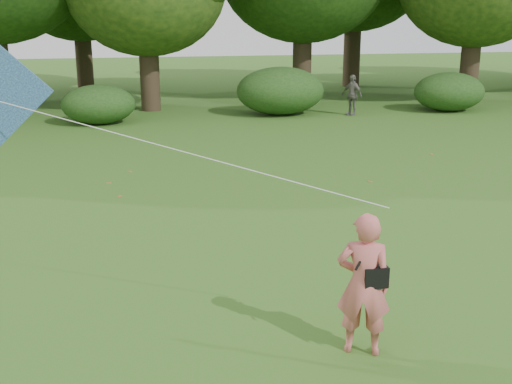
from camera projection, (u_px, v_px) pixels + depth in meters
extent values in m
plane|color=#265114|center=(378.00, 342.00, 8.17)|extent=(100.00, 100.00, 0.00)
imported|color=#CF6361|center=(364.00, 284.00, 7.72)|extent=(0.77, 0.65, 1.80)
imported|color=slate|center=(352.00, 95.00, 25.20)|extent=(0.83, 1.00, 1.59)
cube|color=black|center=(374.00, 276.00, 7.68)|extent=(0.30, 0.20, 0.26)
cylinder|color=black|center=(367.00, 250.00, 7.55)|extent=(0.33, 0.14, 0.47)
cylinder|color=white|center=(166.00, 147.00, 7.91)|extent=(4.98, 2.34, 1.19)
cylinder|color=#3A2D1E|center=(150.00, 72.00, 26.19)|extent=(0.80, 0.80, 3.15)
cylinder|color=#3A2D1E|center=(302.00, 59.00, 29.33)|extent=(0.86, 0.86, 3.67)
cylinder|color=#3A2D1E|center=(470.00, 64.00, 28.34)|extent=(0.83, 0.83, 3.43)
cylinder|color=#3A2D1E|center=(84.00, 56.00, 32.64)|extent=(0.84, 0.84, 3.50)
cylinder|color=#3A2D1E|center=(352.00, 48.00, 34.28)|extent=(0.90, 0.90, 4.02)
ellipsoid|color=#264919|center=(98.00, 104.00, 23.32)|extent=(2.66, 2.09, 1.42)
ellipsoid|color=#264919|center=(280.00, 91.00, 25.34)|extent=(3.50, 2.75, 1.88)
ellipsoid|color=#264919|center=(449.00, 92.00, 26.24)|extent=(2.94, 2.31, 1.58)
cube|color=#985C29|center=(120.00, 196.00, 14.48)|extent=(0.11, 0.14, 0.01)
cube|color=#985C29|center=(130.00, 171.00, 16.66)|extent=(0.13, 0.14, 0.01)
cube|color=#985C29|center=(432.00, 154.00, 18.64)|extent=(0.09, 0.13, 0.01)
cube|color=#985C29|center=(370.00, 181.00, 15.70)|extent=(0.13, 0.14, 0.01)
cube|color=#985C29|center=(109.00, 183.00, 15.56)|extent=(0.13, 0.09, 0.01)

